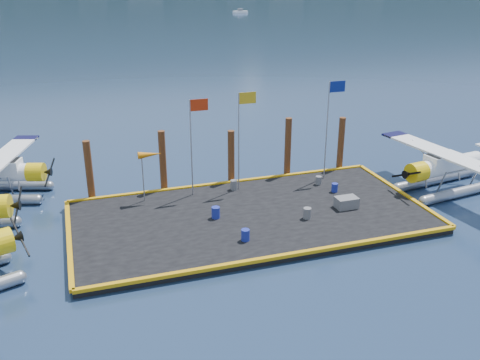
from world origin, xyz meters
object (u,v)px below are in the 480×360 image
object	(u,v)px
drum_0	(216,213)
flagpole_red	(194,133)
piling_1	(163,163)
drum_2	(335,188)
drum_4	(319,180)
piling_0	(89,172)
flagpole_blue	(330,116)
piling_4	(341,145)
seaplane_d	(447,168)
crate	(346,202)
flagpole_yellow	(242,126)
piling_3	(288,149)
piling_2	(231,159)
drum_3	(245,235)
windsock	(150,156)
drum_1	(307,213)
drum_5	(234,185)

from	to	relation	value
drum_0	flagpole_red	distance (m)	5.18
piling_1	drum_2	bearing A→B (deg)	-21.31
drum_0	drum_2	world-z (taller)	drum_0
drum_4	flagpole_red	xyz separation A→B (m)	(-7.96, 0.89, 3.72)
flagpole_red	piling_0	distance (m)	6.84
flagpole_blue	piling_4	distance (m)	3.61
drum_2	piling_0	xyz separation A→B (m)	(-14.59, 3.93, 1.32)
seaplane_d	piling_0	size ratio (longest dim) A/B	2.54
drum_4	crate	xyz separation A→B (m)	(-0.03, -3.78, 0.04)
drum_2	flagpole_yellow	size ratio (longest dim) A/B	0.09
piling_0	piling_3	xyz separation A→B (m)	(13.00, 0.00, 0.15)
flagpole_blue	piling_2	size ratio (longest dim) A/B	1.71
piling_0	drum_3	bearing A→B (deg)	-49.04
windsock	seaplane_d	bearing A→B (deg)	-10.99
drum_3	flagpole_blue	xyz separation A→B (m)	(8.00, 6.70, 3.97)
seaplane_d	piling_2	bearing A→B (deg)	59.77
drum_1	flagpole_red	size ratio (longest dim) A/B	0.10
seaplane_d	drum_5	size ratio (longest dim) A/B	16.39
drum_2	drum_3	xyz separation A→B (m)	(-7.39, -4.36, 0.03)
drum_3	piling_2	size ratio (longest dim) A/B	0.16
drum_1	crate	world-z (taller)	crate
drum_3	piling_4	bearing A→B (deg)	40.25
seaplane_d	drum_2	bearing A→B (deg)	72.03
piling_0	piling_2	bearing A→B (deg)	0.00
piling_2	drum_3	bearing A→B (deg)	-102.23
drum_2	drum_3	size ratio (longest dim) A/B	0.90
flagpole_blue	piling_1	size ratio (longest dim) A/B	1.55
drum_2	drum_5	distance (m)	6.35
flagpole_red	flagpole_yellow	size ratio (longest dim) A/B	0.97
drum_4	windsock	world-z (taller)	windsock
flagpole_yellow	drum_1	bearing A→B (deg)	-68.06
drum_1	windsock	distance (m)	9.80
flagpole_red	windsock	distance (m)	2.97
drum_1	drum_5	bearing A→B (deg)	116.77
drum_4	flagpole_red	size ratio (longest dim) A/B	0.09
flagpole_red	piling_4	size ratio (longest dim) A/B	1.50
drum_4	drum_1	bearing A→B (deg)	-122.78
drum_3	crate	world-z (taller)	crate
drum_3	piling_1	bearing A→B (deg)	108.03
drum_1	piling_1	size ratio (longest dim) A/B	0.15
drum_0	piling_0	distance (m)	8.42
drum_3	drum_4	bearing A→B (deg)	39.80
piling_2	drum_0	bearing A→B (deg)	-115.83
seaplane_d	piling_1	xyz separation A→B (m)	(-17.36, 5.17, 0.54)
flagpole_red	flagpole_blue	size ratio (longest dim) A/B	0.92
flagpole_red	drum_1	bearing A→B (deg)	-45.91
flagpole_red	piling_1	world-z (taller)	flagpole_red
piling_0	piling_4	world-z (taller)	same
drum_3	flagpole_yellow	world-z (taller)	flagpole_yellow
drum_2	piling_3	size ratio (longest dim) A/B	0.13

